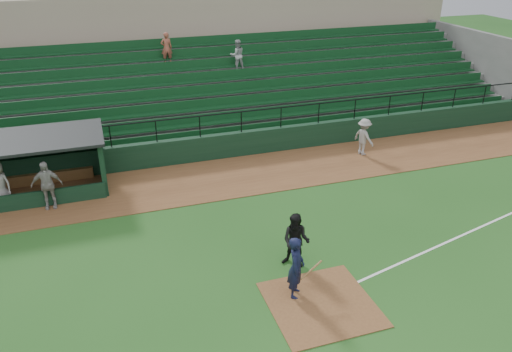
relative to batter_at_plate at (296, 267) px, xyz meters
name	(u,v)px	position (x,y,z in m)	size (l,w,h in m)	color
ground	(307,284)	(0.55, 0.35, -0.99)	(90.00, 90.00, 0.00)	#20511A
warning_track	(235,176)	(0.55, 8.35, -0.98)	(40.00, 4.00, 0.03)	brown
home_plate_dirt	(321,304)	(0.55, -0.65, -0.98)	(3.00, 3.00, 0.03)	brown
foul_line	(491,222)	(8.55, 1.55, -0.99)	(18.00, 0.09, 0.01)	white
stadium_structure	(192,78)	(0.55, 16.81, 1.31)	(38.00, 13.08, 6.40)	black
batter_at_plate	(296,267)	(0.00, 0.00, 0.00)	(1.18, 0.86, 1.99)	black
umpire	(296,241)	(0.57, 1.38, -0.06)	(0.91, 0.71, 1.87)	black
runner	(364,137)	(7.13, 8.74, -0.07)	(1.16, 0.67, 1.80)	gray
dugout_player_a	(47,185)	(-7.08, 7.91, 0.02)	(1.15, 0.48, 1.96)	#99958F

